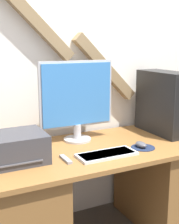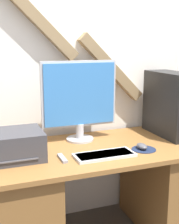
{
  "view_description": "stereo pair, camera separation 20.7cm",
  "coord_description": "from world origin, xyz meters",
  "px_view_note": "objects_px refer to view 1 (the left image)",
  "views": [
    {
      "loc": [
        -0.97,
        -1.43,
        1.42
      ],
      "look_at": [
        -0.07,
        0.38,
        0.97
      ],
      "focal_mm": 50.0,
      "sensor_mm": 36.0,
      "label": 1
    },
    {
      "loc": [
        -0.78,
        -1.51,
        1.42
      ],
      "look_at": [
        -0.07,
        0.38,
        0.97
      ],
      "focal_mm": 50.0,
      "sensor_mm": 36.0,
      "label": 2
    }
  ],
  "objects_px": {
    "monitor": "(77,98)",
    "remote_control": "(66,159)",
    "printer": "(14,148)",
    "keyboard": "(107,154)",
    "mouse": "(141,144)",
    "computer_tower": "(164,103)"
  },
  "relations": [
    {
      "from": "monitor",
      "to": "remote_control",
      "type": "distance_m",
      "value": 0.51
    },
    {
      "from": "printer",
      "to": "monitor",
      "type": "bearing_deg",
      "value": 22.26
    },
    {
      "from": "keyboard",
      "to": "remote_control",
      "type": "relative_size",
      "value": 2.71
    },
    {
      "from": "monitor",
      "to": "computer_tower",
      "type": "distance_m",
      "value": 0.71
    },
    {
      "from": "keyboard",
      "to": "printer",
      "type": "distance_m",
      "value": 0.58
    },
    {
      "from": "monitor",
      "to": "mouse",
      "type": "distance_m",
      "value": 0.56
    },
    {
      "from": "keyboard",
      "to": "computer_tower",
      "type": "height_order",
      "value": "computer_tower"
    },
    {
      "from": "printer",
      "to": "remote_control",
      "type": "distance_m",
      "value": 0.32
    },
    {
      "from": "monitor",
      "to": "keyboard",
      "type": "xyz_separation_m",
      "value": [
        0.03,
        -0.38,
        -0.31
      ]
    },
    {
      "from": "mouse",
      "to": "remote_control",
      "type": "height_order",
      "value": "mouse"
    },
    {
      "from": "computer_tower",
      "to": "remote_control",
      "type": "height_order",
      "value": "computer_tower"
    },
    {
      "from": "printer",
      "to": "computer_tower",
      "type": "bearing_deg",
      "value": 4.44
    },
    {
      "from": "keyboard",
      "to": "mouse",
      "type": "height_order",
      "value": "mouse"
    },
    {
      "from": "monitor",
      "to": "keyboard",
      "type": "height_order",
      "value": "monitor"
    },
    {
      "from": "printer",
      "to": "remote_control",
      "type": "relative_size",
      "value": 2.65
    },
    {
      "from": "keyboard",
      "to": "monitor",
      "type": "bearing_deg",
      "value": 95.17
    },
    {
      "from": "printer",
      "to": "keyboard",
      "type": "bearing_deg",
      "value": -17.18
    },
    {
      "from": "keyboard",
      "to": "mouse",
      "type": "xyz_separation_m",
      "value": [
        0.29,
        0.03,
        0.01
      ]
    },
    {
      "from": "remote_control",
      "to": "mouse",
      "type": "bearing_deg",
      "value": -1.17
    },
    {
      "from": "monitor",
      "to": "remote_control",
      "type": "xyz_separation_m",
      "value": [
        -0.23,
        -0.34,
        -0.31
      ]
    },
    {
      "from": "mouse",
      "to": "remote_control",
      "type": "xyz_separation_m",
      "value": [
        -0.55,
        0.01,
        -0.02
      ]
    },
    {
      "from": "monitor",
      "to": "remote_control",
      "type": "height_order",
      "value": "monitor"
    }
  ]
}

